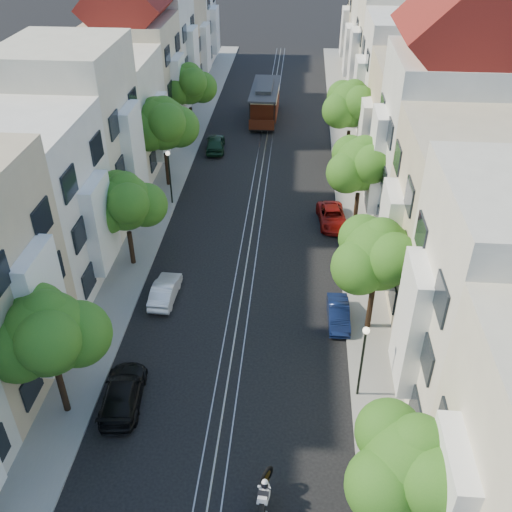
% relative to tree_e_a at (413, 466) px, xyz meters
% --- Properties ---
extents(ground, '(200.00, 200.00, 0.00)m').
position_rel_tree_e_a_xyz_m(ground, '(-7.26, 31.02, -4.40)').
color(ground, black).
rests_on(ground, ground).
extents(sidewalk_east, '(2.50, 80.00, 0.12)m').
position_rel_tree_e_a_xyz_m(sidewalk_east, '(-0.01, 31.02, -4.34)').
color(sidewalk_east, gray).
rests_on(sidewalk_east, ground).
extents(sidewalk_west, '(2.50, 80.00, 0.12)m').
position_rel_tree_e_a_xyz_m(sidewalk_west, '(-14.51, 31.02, -4.34)').
color(sidewalk_west, gray).
rests_on(sidewalk_west, ground).
extents(rail_left, '(0.06, 80.00, 0.02)m').
position_rel_tree_e_a_xyz_m(rail_left, '(-7.81, 31.02, -4.39)').
color(rail_left, gray).
rests_on(rail_left, ground).
extents(rail_slot, '(0.06, 80.00, 0.02)m').
position_rel_tree_e_a_xyz_m(rail_slot, '(-7.26, 31.02, -4.39)').
color(rail_slot, gray).
rests_on(rail_slot, ground).
extents(rail_right, '(0.06, 80.00, 0.02)m').
position_rel_tree_e_a_xyz_m(rail_right, '(-6.71, 31.02, -4.39)').
color(rail_right, gray).
rests_on(rail_right, ground).
extents(lane_line, '(0.08, 80.00, 0.01)m').
position_rel_tree_e_a_xyz_m(lane_line, '(-7.26, 31.02, -4.40)').
color(lane_line, tan).
rests_on(lane_line, ground).
extents(townhouses_east, '(7.75, 72.00, 12.00)m').
position_rel_tree_e_a_xyz_m(townhouses_east, '(4.61, 30.94, 0.79)').
color(townhouses_east, beige).
rests_on(townhouses_east, ground).
extents(townhouses_west, '(7.75, 72.00, 11.76)m').
position_rel_tree_e_a_xyz_m(townhouses_west, '(-19.13, 30.94, 0.68)').
color(townhouses_west, silver).
rests_on(townhouses_west, ground).
extents(tree_e_a, '(4.72, 3.87, 6.27)m').
position_rel_tree_e_a_xyz_m(tree_e_a, '(0.00, 0.00, 0.00)').
color(tree_e_a, black).
rests_on(tree_e_a, ground).
extents(tree_e_b, '(4.93, 4.08, 6.68)m').
position_rel_tree_e_a_xyz_m(tree_e_b, '(0.00, 12.00, 0.34)').
color(tree_e_b, black).
rests_on(tree_e_b, ground).
extents(tree_e_c, '(4.84, 3.99, 6.52)m').
position_rel_tree_e_a_xyz_m(tree_e_c, '(0.00, 23.00, 0.20)').
color(tree_e_c, black).
rests_on(tree_e_c, ground).
extents(tree_e_d, '(5.01, 4.16, 6.85)m').
position_rel_tree_e_a_xyz_m(tree_e_d, '(0.00, 34.00, 0.47)').
color(tree_e_d, black).
rests_on(tree_e_d, ground).
extents(tree_w_a, '(4.93, 4.08, 6.68)m').
position_rel_tree_e_a_xyz_m(tree_w_a, '(-14.40, 5.00, 0.34)').
color(tree_w_a, black).
rests_on(tree_w_a, ground).
extents(tree_w_b, '(4.72, 3.87, 6.27)m').
position_rel_tree_e_a_xyz_m(tree_w_b, '(-14.40, 17.00, 0.00)').
color(tree_w_b, black).
rests_on(tree_w_b, ground).
extents(tree_w_c, '(5.13, 4.28, 7.09)m').
position_rel_tree_e_a_xyz_m(tree_w_c, '(-14.40, 28.00, 0.67)').
color(tree_w_c, black).
rests_on(tree_w_c, ground).
extents(tree_w_d, '(4.84, 3.99, 6.52)m').
position_rel_tree_e_a_xyz_m(tree_w_d, '(-14.40, 39.00, 0.20)').
color(tree_w_d, black).
rests_on(tree_w_d, ground).
extents(lamp_east, '(0.32, 0.32, 4.16)m').
position_rel_tree_e_a_xyz_m(lamp_east, '(-0.96, 7.02, -1.55)').
color(lamp_east, black).
rests_on(lamp_east, ground).
extents(lamp_west, '(0.32, 0.32, 4.16)m').
position_rel_tree_e_a_xyz_m(lamp_west, '(-13.56, 25.02, -1.55)').
color(lamp_west, black).
rests_on(lamp_west, ground).
extents(sportbike_rider, '(0.61, 2.16, 1.50)m').
position_rel_tree_e_a_xyz_m(sportbike_rider, '(-5.04, 0.87, -3.57)').
color(sportbike_rider, black).
rests_on(sportbike_rider, ground).
extents(cable_car, '(2.72, 8.43, 3.23)m').
position_rel_tree_e_a_xyz_m(cable_car, '(-7.76, 43.37, -2.49)').
color(cable_car, black).
rests_on(cable_car, ground).
extents(parked_car_e_mid, '(1.23, 3.32, 1.08)m').
position_rel_tree_e_a_xyz_m(parked_car_e_mid, '(-1.66, 12.41, -3.86)').
color(parked_car_e_mid, '#0B1538').
rests_on(parked_car_e_mid, ground).
extents(parked_car_e_far, '(2.33, 4.29, 1.14)m').
position_rel_tree_e_a_xyz_m(parked_car_e_far, '(-1.66, 23.05, -3.83)').
color(parked_car_e_far, maroon).
rests_on(parked_car_e_far, ground).
extents(parked_car_w_near, '(2.15, 4.51, 1.27)m').
position_rel_tree_e_a_xyz_m(parked_car_w_near, '(-11.97, 5.74, -3.76)').
color(parked_car_w_near, black).
rests_on(parked_car_w_near, ground).
extents(parked_car_w_mid, '(1.38, 3.63, 1.18)m').
position_rel_tree_e_a_xyz_m(parked_car_w_mid, '(-11.66, 13.69, -3.81)').
color(parked_car_w_mid, silver).
rests_on(parked_car_w_mid, ground).
extents(parked_car_w_far, '(2.00, 4.18, 1.38)m').
position_rel_tree_e_a_xyz_m(parked_car_w_far, '(-11.66, 35.17, -3.71)').
color(parked_car_w_far, black).
rests_on(parked_car_w_far, ground).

